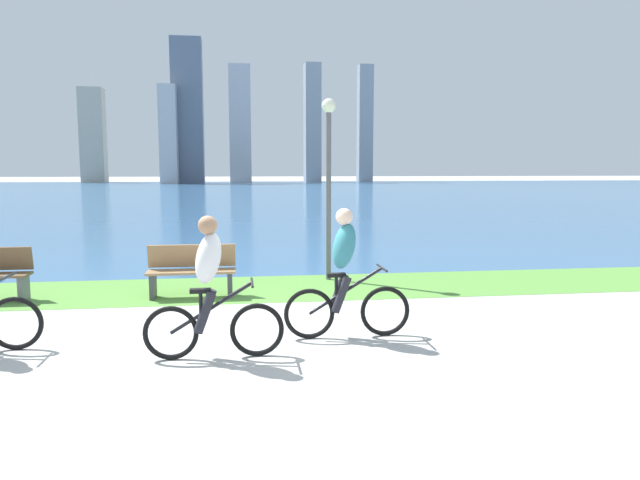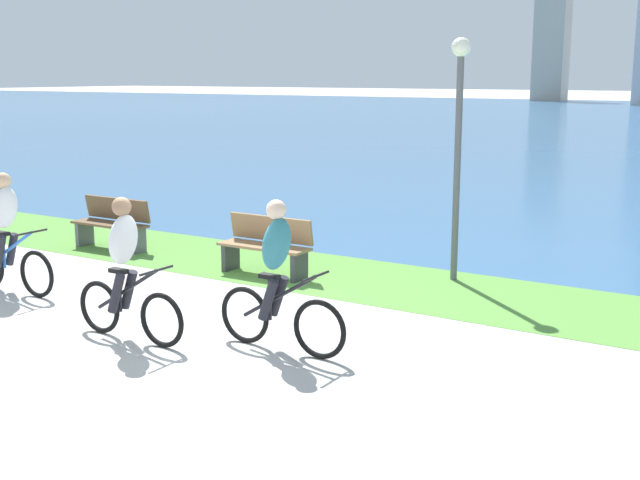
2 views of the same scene
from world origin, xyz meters
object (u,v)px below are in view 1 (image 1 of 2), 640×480
cyclist_lead (345,274)px  cyclist_trailing (210,288)px  bench_far_along_path (192,271)px  lamppost_tall (329,161)px

cyclist_lead → cyclist_trailing: bearing=-159.8°
cyclist_lead → bench_far_along_path: bearing=128.1°
cyclist_lead → lamppost_tall: 4.31m
cyclist_lead → cyclist_trailing: 1.81m
cyclist_trailing → lamppost_tall: size_ratio=0.47×
cyclist_trailing → bench_far_along_path: bearing=98.0°
cyclist_lead → cyclist_trailing: (-1.70, -0.62, -0.01)m
cyclist_trailing → cyclist_lead: bearing=20.2°
cyclist_lead → bench_far_along_path: (-2.18, 2.79, -0.39)m
cyclist_lead → lamppost_tall: lamppost_tall is taller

